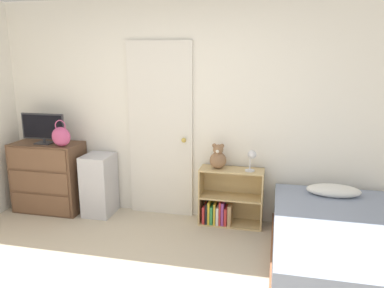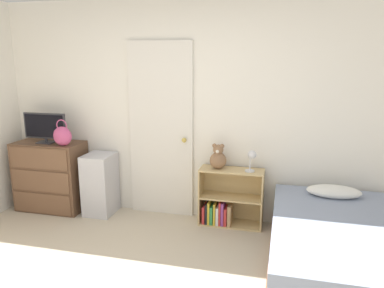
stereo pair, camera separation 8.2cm
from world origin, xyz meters
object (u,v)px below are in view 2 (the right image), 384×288
(desk_lamp, at_px, (252,157))
(bed, at_px, (340,249))
(tv, at_px, (45,127))
(teddy_bear, at_px, (218,158))
(handbag, at_px, (62,136))
(storage_bin, at_px, (100,184))
(bookshelf, at_px, (226,203))
(dresser, at_px, (51,176))

(desk_lamp, relative_size, bed, 0.13)
(tv, distance_m, teddy_bear, 2.14)
(handbag, relative_size, bed, 0.17)
(tv, bearing_deg, handbag, -16.44)
(tv, height_order, desk_lamp, tv)
(storage_bin, bearing_deg, bed, -15.53)
(storage_bin, xyz_separation_m, bookshelf, (1.55, 0.06, -0.11))
(storage_bin, bearing_deg, tv, -175.76)
(dresser, xyz_separation_m, handbag, (0.28, -0.11, 0.55))
(tv, relative_size, storage_bin, 0.74)
(bed, bearing_deg, dresser, 167.83)
(dresser, relative_size, bookshelf, 1.20)
(handbag, bearing_deg, storage_bin, 19.40)
(dresser, bearing_deg, storage_bin, 2.00)
(handbag, distance_m, teddy_bear, 1.85)
(dresser, distance_m, teddy_bear, 2.15)
(desk_lamp, bearing_deg, tv, -178.46)
(dresser, height_order, teddy_bear, teddy_bear)
(storage_bin, xyz_separation_m, teddy_bear, (1.45, 0.06, 0.41))
(bed, bearing_deg, bookshelf, 144.54)
(dresser, height_order, handbag, handbag)
(storage_bin, height_order, desk_lamp, desk_lamp)
(tv, bearing_deg, teddy_bear, 2.88)
(dresser, xyz_separation_m, bookshelf, (2.22, 0.08, -0.17))
(bookshelf, xyz_separation_m, desk_lamp, (0.27, -0.04, 0.57))
(handbag, bearing_deg, desk_lamp, 3.94)
(teddy_bear, bearing_deg, desk_lamp, -5.99)
(handbag, distance_m, desk_lamp, 2.22)
(bookshelf, relative_size, desk_lamp, 2.96)
(handbag, bearing_deg, bookshelf, 5.75)
(dresser, xyz_separation_m, desk_lamp, (2.50, 0.04, 0.40))
(bookshelf, height_order, teddy_bear, teddy_bear)
(storage_bin, bearing_deg, bookshelf, 2.22)
(bookshelf, bearing_deg, desk_lamp, -8.86)
(storage_bin, height_order, teddy_bear, teddy_bear)
(storage_bin, distance_m, teddy_bear, 1.51)
(handbag, xyz_separation_m, bookshelf, (1.94, 0.20, -0.73))
(dresser, distance_m, bed, 3.44)
(tv, xyz_separation_m, bookshelf, (2.23, 0.11, -0.80))
(tv, bearing_deg, storage_bin, 4.24)
(handbag, xyz_separation_m, storage_bin, (0.38, 0.13, -0.61))
(storage_bin, height_order, bed, storage_bin)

